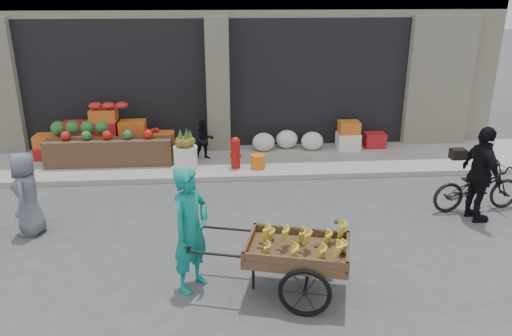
{
  "coord_description": "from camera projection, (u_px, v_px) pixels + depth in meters",
  "views": [
    {
      "loc": [
        0.03,
        -6.88,
        3.96
      ],
      "look_at": [
        0.6,
        0.84,
        1.1
      ],
      "focal_mm": 35.0,
      "sensor_mm": 36.0,
      "label": 1
    }
  ],
  "objects": [
    {
      "name": "ground",
      "position": [
        222.0,
        253.0,
        7.81
      ],
      "size": [
        80.0,
        80.0,
        0.0
      ],
      "primitive_type": "plane",
      "color": "#424244",
      "rests_on": "ground"
    },
    {
      "name": "sidewalk",
      "position": [
        220.0,
        162.0,
        11.62
      ],
      "size": [
        18.0,
        2.2,
        0.12
      ],
      "primitive_type": "cube",
      "color": "gray",
      "rests_on": "ground"
    },
    {
      "name": "building",
      "position": [
        216.0,
        6.0,
        14.16
      ],
      "size": [
        14.0,
        6.45,
        7.0
      ],
      "color": "beige",
      "rests_on": "ground"
    },
    {
      "name": "fruit_display",
      "position": [
        111.0,
        136.0,
        11.5
      ],
      "size": [
        3.1,
        1.12,
        1.24
      ],
      "color": "#AE181D",
      "rests_on": "sidewalk"
    },
    {
      "name": "pineapple_bin",
      "position": [
        186.0,
        157.0,
        10.99
      ],
      "size": [
        0.52,
        0.52,
        0.5
      ],
      "primitive_type": "cylinder",
      "color": "silver",
      "rests_on": "sidewalk"
    },
    {
      "name": "fire_hydrant",
      "position": [
        235.0,
        151.0,
        10.98
      ],
      "size": [
        0.22,
        0.22,
        0.71
      ],
      "color": "#A5140F",
      "rests_on": "sidewalk"
    },
    {
      "name": "orange_bucket",
      "position": [
        258.0,
        161.0,
        11.05
      ],
      "size": [
        0.32,
        0.32,
        0.3
      ],
      "primitive_type": "cylinder",
      "color": "orange",
      "rests_on": "sidewalk"
    },
    {
      "name": "right_bay_goods",
      "position": [
        326.0,
        138.0,
        12.25
      ],
      "size": [
        3.35,
        0.6,
        0.7
      ],
      "color": "silver",
      "rests_on": "sidewalk"
    },
    {
      "name": "seated_person",
      "position": [
        204.0,
        140.0,
        11.51
      ],
      "size": [
        0.51,
        0.43,
        0.93
      ],
      "primitive_type": "imported",
      "rotation": [
        0.0,
        0.0,
        0.17
      ],
      "color": "black",
      "rests_on": "sidewalk"
    },
    {
      "name": "banana_cart",
      "position": [
        294.0,
        248.0,
        6.57
      ],
      "size": [
        2.45,
        1.46,
        0.96
      ],
      "rotation": [
        0.0,
        0.0,
        -0.26
      ],
      "color": "brown",
      "rests_on": "ground"
    },
    {
      "name": "vendor_woman",
      "position": [
        191.0,
        230.0,
        6.65
      ],
      "size": [
        0.71,
        0.77,
        1.76
      ],
      "primitive_type": "imported",
      "rotation": [
        0.0,
        0.0,
        0.96
      ],
      "color": "#108071",
      "rests_on": "ground"
    },
    {
      "name": "vendor_grey",
      "position": [
        27.0,
        194.0,
        8.23
      ],
      "size": [
        0.48,
        0.71,
        1.43
      ],
      "primitive_type": "imported",
      "rotation": [
        0.0,
        0.0,
        -1.53
      ],
      "color": "slate",
      "rests_on": "ground"
    },
    {
      "name": "bicycle",
      "position": [
        477.0,
        187.0,
        9.17
      ],
      "size": [
        1.77,
        0.77,
        0.9
      ],
      "primitive_type": "imported",
      "rotation": [
        0.0,
        0.0,
        1.67
      ],
      "color": "black",
      "rests_on": "ground"
    },
    {
      "name": "cyclist",
      "position": [
        481.0,
        175.0,
        8.64
      ],
      "size": [
        0.52,
        1.04,
        1.72
      ],
      "primitive_type": "imported",
      "rotation": [
        0.0,
        0.0,
        1.67
      ],
      "color": "black",
      "rests_on": "ground"
    }
  ]
}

